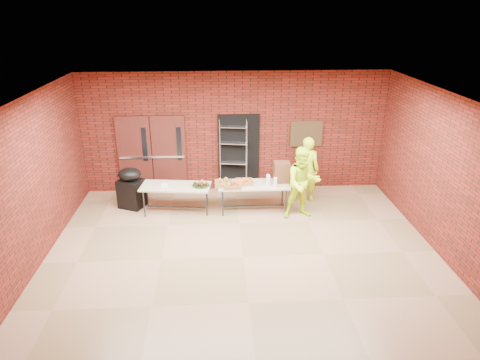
% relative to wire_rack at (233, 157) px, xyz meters
% --- Properties ---
extents(room, '(8.08, 7.08, 3.28)m').
position_rel_wire_rack_xyz_m(room, '(0.05, -3.32, 0.61)').
color(room, olive).
rests_on(room, ground).
extents(double_doors, '(1.78, 0.12, 2.10)m').
position_rel_wire_rack_xyz_m(double_doors, '(-2.14, 0.12, 0.07)').
color(double_doors, '#4C1715').
rests_on(double_doors, room).
extents(dark_doorway, '(1.10, 0.06, 2.10)m').
position_rel_wire_rack_xyz_m(dark_doorway, '(0.15, 0.14, 0.06)').
color(dark_doorway, black).
rests_on(dark_doorway, room).
extents(bronze_plaque, '(0.85, 0.04, 0.70)m').
position_rel_wire_rack_xyz_m(bronze_plaque, '(1.95, 0.13, 0.56)').
color(bronze_plaque, '#3B2D17').
rests_on(bronze_plaque, room).
extents(wire_rack, '(0.75, 0.35, 1.98)m').
position_rel_wire_rack_xyz_m(wire_rack, '(0.00, 0.00, 0.00)').
color(wire_rack, silver).
rests_on(wire_rack, room).
extents(table_left, '(1.74, 0.89, 0.69)m').
position_rel_wire_rack_xyz_m(table_left, '(-1.45, -1.16, -0.36)').
color(table_left, '#B7A48C').
rests_on(table_left, room).
extents(table_right, '(1.72, 0.73, 0.70)m').
position_rel_wire_rack_xyz_m(table_right, '(0.44, -1.21, -0.34)').
color(table_right, '#B7A48C').
rests_on(table_right, room).
extents(basket_bananas, '(0.42, 0.33, 0.13)m').
position_rel_wire_rack_xyz_m(basket_bananas, '(-0.29, -1.26, -0.23)').
color(basket_bananas, '#B08447').
rests_on(basket_bananas, table_right).
extents(basket_oranges, '(0.42, 0.32, 0.13)m').
position_rel_wire_rack_xyz_m(basket_oranges, '(0.20, -1.20, -0.23)').
color(basket_oranges, '#B08447').
rests_on(basket_oranges, table_right).
extents(basket_apples, '(0.41, 0.32, 0.13)m').
position_rel_wire_rack_xyz_m(basket_apples, '(-0.09, -1.40, -0.23)').
color(basket_apples, '#B08447').
rests_on(basket_apples, table_right).
extents(muffin_tray, '(0.42, 0.42, 0.10)m').
position_rel_wire_rack_xyz_m(muffin_tray, '(-0.84, -1.20, -0.25)').
color(muffin_tray, '#134714').
rests_on(muffin_tray, table_left).
extents(napkin_box, '(0.17, 0.11, 0.06)m').
position_rel_wire_rack_xyz_m(napkin_box, '(-1.70, -1.18, -0.27)').
color(napkin_box, white).
rests_on(napkin_box, table_left).
extents(coffee_dispenser, '(0.38, 0.34, 0.50)m').
position_rel_wire_rack_xyz_m(coffee_dispenser, '(1.14, -1.08, -0.04)').
color(coffee_dispenser, brown).
rests_on(coffee_dispenser, table_right).
extents(cup_stack_front, '(0.08, 0.08, 0.23)m').
position_rel_wire_rack_xyz_m(cup_stack_front, '(0.79, -1.29, -0.17)').
color(cup_stack_front, white).
rests_on(cup_stack_front, table_right).
extents(cup_stack_mid, '(0.08, 0.08, 0.24)m').
position_rel_wire_rack_xyz_m(cup_stack_mid, '(0.94, -1.43, -0.16)').
color(cup_stack_mid, white).
rests_on(cup_stack_mid, table_right).
extents(cup_stack_back, '(0.08, 0.08, 0.25)m').
position_rel_wire_rack_xyz_m(cup_stack_back, '(0.78, -1.24, -0.16)').
color(cup_stack_back, white).
rests_on(cup_stack_back, table_right).
extents(covered_grill, '(0.71, 0.67, 1.04)m').
position_rel_wire_rack_xyz_m(covered_grill, '(-2.59, -0.84, -0.47)').
color(covered_grill, black).
rests_on(covered_grill, room).
extents(volunteer_woman, '(0.72, 0.58, 1.72)m').
position_rel_wire_rack_xyz_m(volunteer_woman, '(1.83, -0.70, -0.13)').
color(volunteer_woman, '#D1FD1C').
rests_on(volunteer_woman, room).
extents(volunteer_man, '(0.90, 0.73, 1.74)m').
position_rel_wire_rack_xyz_m(volunteer_man, '(1.56, -1.60, -0.12)').
color(volunteer_man, '#D1FD1C').
rests_on(volunteer_man, room).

